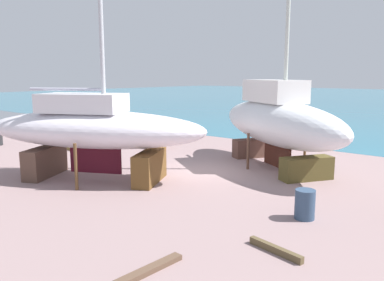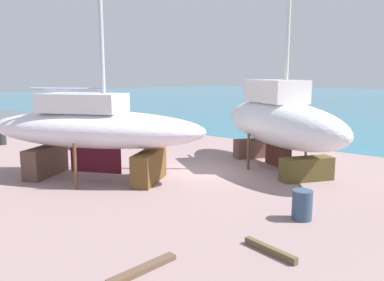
{
  "view_description": "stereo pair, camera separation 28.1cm",
  "coord_description": "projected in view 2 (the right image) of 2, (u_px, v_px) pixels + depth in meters",
  "views": [
    {
      "loc": [
        10.09,
        -12.68,
        4.14
      ],
      "look_at": [
        -0.12,
        -0.11,
        1.4
      ],
      "focal_mm": 36.2,
      "sensor_mm": 36.0,
      "label": 1
    },
    {
      "loc": [
        10.31,
        -12.51,
        4.14
      ],
      "look_at": [
        -0.12,
        -0.11,
        1.4
      ],
      "focal_mm": 36.2,
      "sensor_mm": 36.0,
      "label": 2
    }
  ],
  "objects": [
    {
      "name": "timber_short_cross",
      "position": [
        143.0,
        269.0,
        8.25
      ],
      "size": [
        0.36,
        1.75,
        0.11
      ],
      "primitive_type": "cube",
      "rotation": [
        0.0,
        0.0,
        1.5
      ],
      "color": "brown",
      "rests_on": "ground"
    },
    {
      "name": "barrel_by_slipway",
      "position": [
        1.0,
        137.0,
        23.26
      ],
      "size": [
        0.64,
        0.64,
        0.94
      ],
      "primitive_type": "cylinder",
      "rotation": [
        0.0,
        0.0,
        2.95
      ],
      "color": "#292A2B",
      "rests_on": "ground"
    },
    {
      "name": "ground_plane",
      "position": [
        146.0,
        187.0,
        14.47
      ],
      "size": [
        45.68,
        45.68,
        0.0
      ],
      "primitive_type": "plane",
      "color": "gray"
    },
    {
      "name": "timber_long_aft",
      "position": [
        270.0,
        250.0,
        9.08
      ],
      "size": [
        1.5,
        0.44,
        0.17
      ],
      "primitive_type": "cube",
      "rotation": [
        0.0,
        0.0,
        2.94
      ],
      "color": "brown",
      "rests_on": "ground"
    },
    {
      "name": "barrel_rust_near",
      "position": [
        302.0,
        205.0,
        11.18
      ],
      "size": [
        0.8,
        0.8,
        0.87
      ],
      "primitive_type": "cylinder",
      "rotation": [
        0.0,
        0.0,
        1.01
      ],
      "color": "#324965",
      "rests_on": "ground"
    },
    {
      "name": "sailboat_large_starboard",
      "position": [
        279.0,
        121.0,
        17.29
      ],
      "size": [
        9.17,
        7.25,
        15.76
      ],
      "rotation": [
        0.0,
        0.0,
        -0.58
      ],
      "color": "brown",
      "rests_on": "ground"
    },
    {
      "name": "sailboat_far_slipway",
      "position": [
        93.0,
        129.0,
        15.38
      ],
      "size": [
        9.4,
        6.65,
        12.71
      ],
      "rotation": [
        0.0,
        0.0,
        0.47
      ],
      "color": "brown",
      "rests_on": "ground"
    },
    {
      "name": "timber_short_skew",
      "position": [
        74.0,
        149.0,
        21.54
      ],
      "size": [
        2.19,
        0.35,
        0.19
      ],
      "primitive_type": "cube",
      "rotation": [
        0.0,
        0.0,
        3.05
      ],
      "color": "olive",
      "rests_on": "ground"
    },
    {
      "name": "barrel_rust_far",
      "position": [
        79.0,
        130.0,
        27.45
      ],
      "size": [
        0.82,
        0.65,
        0.59
      ],
      "primitive_type": "cylinder",
      "rotation": [
        1.57,
        0.0,
        4.79
      ],
      "color": "brown",
      "rests_on": "ground"
    },
    {
      "name": "worker",
      "position": [
        52.0,
        139.0,
        20.26
      ],
      "size": [
        0.5,
        0.4,
        1.63
      ],
      "rotation": [
        0.0,
        0.0,
        1.99
      ],
      "color": "orange",
      "rests_on": "ground"
    },
    {
      "name": "barrel_rust_mid",
      "position": [
        160.0,
        140.0,
        22.1
      ],
      "size": [
        0.6,
        0.6,
        0.94
      ],
      "primitive_type": "cylinder",
      "rotation": [
        0.0,
        0.0,
        1.54
      ],
      "color": "brown",
      "rests_on": "ground"
    }
  ]
}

